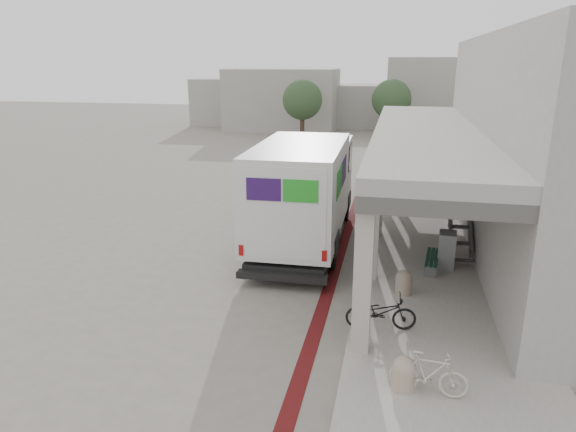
% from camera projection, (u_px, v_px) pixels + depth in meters
% --- Properties ---
extents(ground, '(120.00, 120.00, 0.00)m').
position_uv_depth(ground, '(296.00, 281.00, 14.94)').
color(ground, slate).
rests_on(ground, ground).
extents(bike_lane_stripe, '(0.35, 40.00, 0.01)m').
position_uv_depth(bike_lane_stripe, '(338.00, 259.00, 16.61)').
color(bike_lane_stripe, '#501011').
rests_on(bike_lane_stripe, ground).
extents(sidewalk, '(4.40, 28.00, 0.12)m').
position_uv_depth(sidewalk, '(438.00, 292.00, 14.13)').
color(sidewalk, gray).
rests_on(sidewalk, ground).
extents(transit_building, '(7.60, 17.00, 7.00)m').
position_uv_depth(transit_building, '(527.00, 149.00, 16.82)').
color(transit_building, gray).
rests_on(transit_building, ground).
extents(distant_backdrop, '(28.00, 10.00, 6.50)m').
position_uv_depth(distant_backdrop, '(340.00, 100.00, 48.33)').
color(distant_backdrop, gray).
rests_on(distant_backdrop, ground).
extents(tree_left, '(3.20, 3.20, 4.80)m').
position_uv_depth(tree_left, '(302.00, 100.00, 41.24)').
color(tree_left, '#38281C').
rests_on(tree_left, ground).
extents(tree_mid, '(3.20, 3.20, 4.80)m').
position_uv_depth(tree_mid, '(391.00, 100.00, 41.72)').
color(tree_mid, '#38281C').
rests_on(tree_mid, ground).
extents(tree_right, '(3.20, 3.20, 4.80)m').
position_uv_depth(tree_right, '(498.00, 102.00, 39.19)').
color(tree_right, '#38281C').
rests_on(tree_right, ground).
extents(fedex_truck, '(2.85, 8.58, 3.64)m').
position_uv_depth(fedex_truck, '(305.00, 189.00, 17.68)').
color(fedex_truck, black).
rests_on(fedex_truck, ground).
extents(bench, '(0.53, 1.66, 0.38)m').
position_uv_depth(bench, '(432.00, 260.00, 15.49)').
color(bench, slate).
rests_on(bench, sidewalk).
extents(bollard_near, '(0.45, 0.45, 0.68)m').
position_uv_depth(bollard_near, '(404.00, 373.00, 9.76)').
color(bollard_near, gray).
rests_on(bollard_near, sidewalk).
extents(bollard_far, '(0.45, 0.45, 0.68)m').
position_uv_depth(bollard_far, '(404.00, 282.00, 13.79)').
color(bollard_far, gray).
rests_on(bollard_far, sidewalk).
extents(utility_cabinet, '(0.56, 0.71, 1.11)m').
position_uv_depth(utility_cabinet, '(447.00, 250.00, 15.52)').
color(utility_cabinet, gray).
rests_on(utility_cabinet, sidewalk).
extents(bicycle_black, '(1.69, 0.77, 0.86)m').
position_uv_depth(bicycle_black, '(381.00, 312.00, 11.94)').
color(bicycle_black, black).
rests_on(bicycle_black, sidewalk).
extents(bicycle_cream, '(1.50, 0.56, 0.88)m').
position_uv_depth(bicycle_cream, '(429.00, 374.00, 9.56)').
color(bicycle_cream, '#B9B6A2').
rests_on(bicycle_cream, sidewalk).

